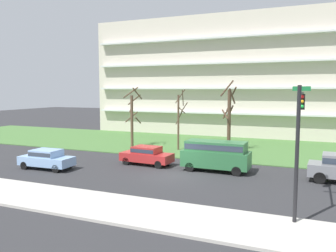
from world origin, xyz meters
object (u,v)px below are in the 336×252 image
sedan_blue_near_left (47,158)px  traffic_signal_mast (299,127)px  tree_far_left (132,117)px  tree_center (229,117)px  tree_left (179,119)px  van_green_center_right (216,154)px  sedan_red_near_right (147,155)px

sedan_blue_near_left → traffic_signal_mast: bearing=-10.4°
tree_far_left → tree_center: size_ratio=0.91×
tree_far_left → traffic_signal_mast: bearing=-40.4°
tree_left → tree_center: size_ratio=0.87×
van_green_center_right → sedan_red_near_right: van_green_center_right is taller
tree_left → van_green_center_right: (6.05, -7.75, -1.91)m
sedan_red_near_right → van_green_center_right: bearing=-176.6°
tree_left → tree_far_left: bearing=-178.6°
van_green_center_right → traffic_signal_mast: size_ratio=0.80×
tree_far_left → sedan_red_near_right: (5.50, -7.62, -2.49)m
tree_left → traffic_signal_mast: 19.58m
tree_far_left → van_green_center_right: tree_far_left is taller
tree_far_left → sedan_red_near_right: size_ratio=1.48×
van_green_center_right → sedan_red_near_right: (-5.99, 0.00, -0.52)m
traffic_signal_mast → tree_center: bearing=114.2°
tree_center → sedan_red_near_right: tree_center is taller
tree_left → traffic_signal_mast: size_ratio=0.98×
van_green_center_right → traffic_signal_mast: 10.19m
tree_far_left → traffic_signal_mast: size_ratio=1.02×
tree_left → sedan_red_near_right: size_ratio=1.42×
tree_center → sedan_red_near_right: bearing=-120.4°
tree_left → van_green_center_right: 10.01m
tree_left → traffic_signal_mast: (12.29, -15.21, 1.13)m
sedan_blue_near_left → sedan_red_near_right: 8.06m
sedan_blue_near_left → van_green_center_right: 13.47m
tree_left → sedan_blue_near_left: tree_left is taller
tree_far_left → sedan_blue_near_left: tree_far_left is taller
tree_center → sedan_red_near_right: 10.30m
tree_far_left → sedan_blue_near_left: size_ratio=1.50×
tree_left → sedan_red_near_right: bearing=-89.6°
tree_far_left → tree_center: 10.56m
tree_left → van_green_center_right: tree_left is taller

